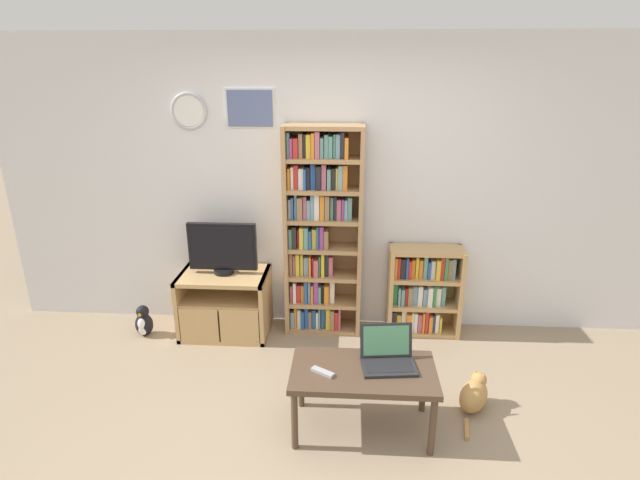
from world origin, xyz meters
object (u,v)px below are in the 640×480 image
laptop (388,355)px  bookshelf_short (421,291)px  remote_near_laptop (323,372)px  coffee_table (363,377)px  television (223,249)px  cat (474,394)px  penguin_figurine (144,322)px  tv_stand (225,303)px  bookshelf_tall (320,232)px

laptop → bookshelf_short: bearing=66.3°
remote_near_laptop → coffee_table: bearing=133.9°
television → coffee_table: bearing=-45.5°
remote_near_laptop → cat: bearing=137.8°
remote_near_laptop → penguin_figurine: size_ratio=0.54×
tv_stand → bookshelf_short: (1.78, 0.15, 0.11)m
bookshelf_short → cat: 1.16m
television → bookshelf_tall: bearing=7.8°
television → bookshelf_short: bearing=3.8°
coffee_table → laptop: 0.21m
bookshelf_tall → cat: size_ratio=3.74×
coffee_table → cat: (0.80, 0.26, -0.29)m
bookshelf_tall → remote_near_laptop: size_ratio=11.75×
tv_stand → remote_near_laptop: (0.96, -1.27, 0.18)m
bookshelf_short → coffee_table: 1.46m
bookshelf_tall → remote_near_laptop: bearing=-85.6°
tv_stand → cat: size_ratio=1.56×
tv_stand → remote_near_laptop: 1.60m
tv_stand → coffee_table: (1.22, -1.21, 0.12)m
television → cat: size_ratio=1.20×
coffee_table → penguin_figurine: bearing=150.5°
bookshelf_tall → television: bearing=-172.2°
bookshelf_short → coffee_table: (-0.55, -1.35, 0.00)m
laptop → remote_near_laptop: laptop is taller
television → cat: (2.02, -0.98, -0.70)m
remote_near_laptop → penguin_figurine: remote_near_laptop is taller
coffee_table → remote_near_laptop: remote_near_laptop is taller
television → penguin_figurine: television is taller
remote_near_laptop → penguin_figurine: 2.08m
bookshelf_tall → bookshelf_short: bearing=0.0°
coffee_table → laptop: bearing=26.4°
television → coffee_table: (1.22, -1.24, -0.40)m
coffee_table → bookshelf_short: bearing=67.9°
bookshelf_tall → penguin_figurine: bearing=-171.2°
television → bookshelf_short: 1.82m
bookshelf_tall → laptop: 1.44m
cat → bookshelf_short: bearing=135.9°
tv_stand → penguin_figurine: bearing=-172.4°
coffee_table → laptop: (0.16, 0.08, 0.12)m
tv_stand → penguin_figurine: size_ratio=2.65×
bookshelf_tall → penguin_figurine: 1.80m
coffee_table → laptop: size_ratio=2.52×
television → coffee_table: 1.78m
cat → penguin_figurine: bearing=-164.2°
bookshelf_short → laptop: 1.34m
television → penguin_figurine: 1.01m
tv_stand → television: television is taller
penguin_figurine → coffee_table: bearing=-29.5°
coffee_table → tv_stand: bearing=135.4°
television → bookshelf_tall: (0.85, 0.12, 0.13)m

